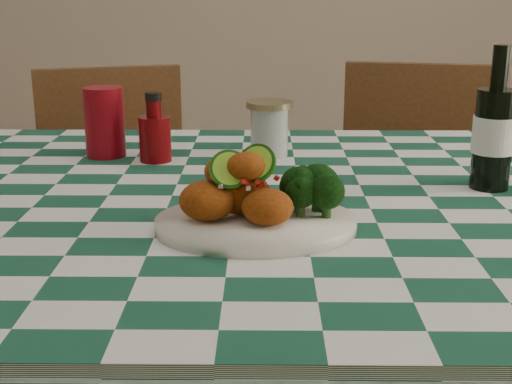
# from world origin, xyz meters

# --- Properties ---
(plate) EXTENTS (0.29, 0.23, 0.02)m
(plate) POSITION_xyz_m (0.03, -0.16, 0.80)
(plate) COLOR white
(plate) RESTS_ON dining_table
(fried_chicken_pile) EXTENTS (0.14, 0.11, 0.09)m
(fried_chicken_pile) POSITION_xyz_m (0.02, -0.16, 0.85)
(fried_chicken_pile) COLOR #9D420F
(fried_chicken_pile) RESTS_ON plate
(broccoli_side) EXTENTS (0.09, 0.09, 0.06)m
(broccoli_side) POSITION_xyz_m (0.12, -0.15, 0.84)
(broccoli_side) COLOR black
(broccoli_side) RESTS_ON plate
(red_tumbler) EXTENTS (0.08, 0.08, 0.13)m
(red_tumbler) POSITION_xyz_m (-0.26, 0.27, 0.85)
(red_tumbler) COLOR maroon
(red_tumbler) RESTS_ON dining_table
(ketchup_bottle) EXTENTS (0.08, 0.08, 0.13)m
(ketchup_bottle) POSITION_xyz_m (-0.16, 0.23, 0.85)
(ketchup_bottle) COLOR #620408
(ketchup_bottle) RESTS_ON dining_table
(mason_jar) EXTENTS (0.10, 0.10, 0.11)m
(mason_jar) POSITION_xyz_m (0.05, 0.27, 0.84)
(mason_jar) COLOR #B2BCBA
(mason_jar) RESTS_ON dining_table
(beer_bottle) EXTENTS (0.09, 0.09, 0.23)m
(beer_bottle) POSITION_xyz_m (0.42, 0.05, 0.90)
(beer_bottle) COLOR black
(beer_bottle) RESTS_ON dining_table
(wooden_chair_left) EXTENTS (0.51, 0.52, 0.88)m
(wooden_chair_left) POSITION_xyz_m (-0.34, 0.72, 0.44)
(wooden_chair_left) COLOR #472814
(wooden_chair_left) RESTS_ON ground
(wooden_chair_right) EXTENTS (0.49, 0.50, 0.89)m
(wooden_chair_right) POSITION_xyz_m (0.44, 0.74, 0.45)
(wooden_chair_right) COLOR #472814
(wooden_chair_right) RESTS_ON ground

